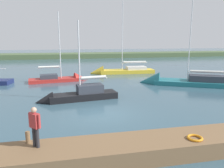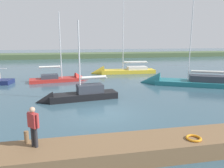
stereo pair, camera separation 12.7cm
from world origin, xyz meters
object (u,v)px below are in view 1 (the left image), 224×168
Objects in this scene: life_ring_buoy at (195,138)px; sailboat_far_right at (180,83)px; sailboat_outer_mooring at (118,72)px; mooring_post_near at (28,137)px; sailboat_inner_slip at (64,80)px; person_on_dock at (35,124)px; sailboat_near_dock at (75,97)px.

sailboat_far_right is (-6.95, -13.87, -0.65)m from life_ring_buoy.
sailboat_outer_mooring is at bearing -35.96° from sailboat_far_right.
mooring_post_near is 17.68m from sailboat_inner_slip.
mooring_post_near is 0.05× the size of sailboat_far_right.
mooring_post_near is 0.06× the size of sailboat_inner_slip.
sailboat_inner_slip is at bearing -93.93° from mooring_post_near.
sailboat_far_right reaches higher than person_on_dock.
sailboat_near_dock is 8.87m from sailboat_inner_slip.
sailboat_inner_slip reaches higher than sailboat_near_dock.
person_on_dock is at bearing 70.58° from sailboat_far_right.
sailboat_near_dock is 0.79× the size of sailboat_inner_slip.
life_ring_buoy is 15.53m from sailboat_far_right.
sailboat_outer_mooring is (-6.71, -13.40, -0.02)m from sailboat_near_dock.
person_on_dock is at bearing 71.98° from sailboat_outer_mooring.
sailboat_far_right reaches higher than life_ring_buoy.
sailboat_inner_slip is (12.65, -4.78, -0.05)m from sailboat_far_right.
life_ring_buoy is 0.40× the size of person_on_dock.
sailboat_outer_mooring is (4.95, -9.36, 0.04)m from sailboat_far_right.
sailboat_near_dock is at bearing -64.44° from life_ring_buoy.
mooring_post_near is 0.76× the size of life_ring_buoy.
sailboat_outer_mooring is at bearing -111.88° from mooring_post_near.
person_on_dock is at bearing 133.94° from mooring_post_near.
mooring_post_near is at bearing -102.01° from sailboat_inner_slip.
sailboat_near_dock is 12.34m from sailboat_far_right.
person_on_dock is (1.83, 9.18, 1.48)m from sailboat_near_dock.
sailboat_far_right is at bearing -116.63° from life_ring_buoy.
sailboat_far_right is (-13.86, -12.83, -0.85)m from mooring_post_near.
sailboat_far_right is 10.59m from sailboat_outer_mooring.
life_ring_buoy is 0.06× the size of sailboat_outer_mooring.
sailboat_far_right is at bearing -168.82° from sailboat_near_dock.
sailboat_far_right is at bearing -28.79° from sailboat_inner_slip.
sailboat_near_dock is 0.62× the size of sailboat_outer_mooring.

